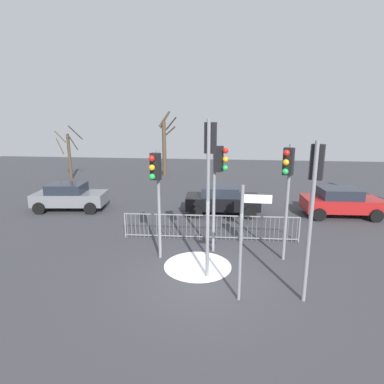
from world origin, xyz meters
TOP-DOWN VIEW (x-y plane):
  - ground_plane at (0.00, 0.00)m, footprint 60.00×60.00m
  - traffic_light_rear_right at (2.89, -0.69)m, footprint 0.39×0.53m
  - traffic_light_rear_left at (-1.73, 1.26)m, footprint 0.37×0.56m
  - traffic_light_foreground_left at (0.13, 0.35)m, footprint 0.36×0.56m
  - traffic_light_mid_left at (2.63, 1.64)m, footprint 0.41×0.52m
  - traffic_light_mid_right at (0.32, 2.13)m, footprint 0.54×0.39m
  - direction_sign_post at (1.12, -0.99)m, footprint 0.79×0.09m
  - pedestrian_guard_railing at (-0.00, 3.31)m, footprint 7.22×0.38m
  - car_grey_near at (-7.96, 6.79)m, footprint 3.97×2.29m
  - car_red_trailing at (6.41, 7.35)m, footprint 3.88×2.09m
  - car_black_far at (0.35, 7.07)m, footprint 3.91×2.14m
  - bare_tree_left at (-4.98, 18.14)m, footprint 1.72×1.33m
  - bare_tree_centre at (-12.41, 15.34)m, footprint 2.00×1.68m
  - snow_patch_kerb at (-0.28, 0.88)m, footprint 2.29×2.29m

SIDE VIEW (x-z plane):
  - ground_plane at x=0.00m, z-range 0.00..0.00m
  - snow_patch_kerb at x=-0.28m, z-range 0.00..0.01m
  - pedestrian_guard_railing at x=0.00m, z-range 0.02..1.09m
  - car_grey_near at x=-7.96m, z-range 0.03..1.50m
  - car_red_trailing at x=6.41m, z-range 0.03..1.50m
  - car_black_far at x=0.35m, z-range 0.03..1.50m
  - direction_sign_post at x=1.12m, z-range 0.19..3.44m
  - bare_tree_centre at x=-12.41m, z-range -0.09..4.34m
  - bare_tree_left at x=-4.98m, z-range -0.13..5.45m
  - traffic_light_rear_left at x=-1.73m, z-range 0.91..4.80m
  - traffic_light_mid_right at x=0.32m, z-range 0.95..5.01m
  - traffic_light_mid_left at x=2.63m, z-range 0.95..5.03m
  - traffic_light_rear_right at x=2.89m, z-range 1.02..5.39m
  - traffic_light_foreground_left at x=0.13m, z-range 1.13..6.02m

